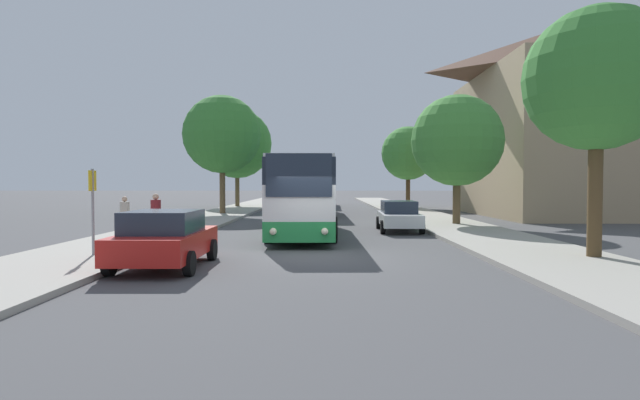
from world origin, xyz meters
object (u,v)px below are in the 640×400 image
bus_stop_sign (93,202)px  tree_right_mid (408,153)px  parked_car_right_near (399,215)px  bus_rear (316,189)px  parked_car_left_curb (165,238)px  tree_right_near (597,80)px  pedestrian_waiting_near (125,217)px  bus_front (303,195)px  tree_left_far (237,144)px  pedestrian_waiting_far (156,217)px  tree_left_near (222,135)px  bus_middle (314,191)px  tree_right_far (457,141)px

bus_stop_sign → tree_right_mid: 35.19m
parked_car_right_near → tree_right_mid: 23.63m
bus_rear → parked_car_left_curb: (-3.48, -36.91, -0.96)m
tree_right_near → tree_right_mid: 32.04m
parked_car_right_near → pedestrian_waiting_near: (-11.33, -4.27, 0.21)m
tree_right_mid → bus_front: bearing=-109.8°
bus_stop_sign → tree_left_far: size_ratio=0.28×
pedestrian_waiting_far → tree_left_near: tree_left_near is taller
bus_middle → pedestrian_waiting_near: (-7.05, -16.77, -0.77)m
parked_car_left_curb → pedestrian_waiting_far: pedestrian_waiting_far is taller
tree_right_mid → tree_right_far: bearing=-92.3°
parked_car_left_curb → bus_front: bearing=69.2°
bus_stop_sign → pedestrian_waiting_near: (-0.95, 4.71, -0.77)m
parked_car_right_near → tree_right_mid: bearing=-98.6°
tree_left_near → tree_right_near: size_ratio=1.17×
tree_right_near → bus_front: bearing=138.6°
pedestrian_waiting_near → tree_left_far: bearing=166.0°
bus_middle → parked_car_right_near: bearing=-72.1°
bus_rear → tree_right_mid: size_ratio=1.52×
bus_stop_sign → pedestrian_waiting_far: size_ratio=1.46×
parked_car_left_curb → tree_left_far: bearing=96.3°
tree_right_mid → tree_left_far: bearing=178.6°
pedestrian_waiting_near → tree_right_mid: (15.60, 27.10, 4.13)m
tree_right_near → tree_right_far: size_ratio=1.06×
bus_rear → tree_left_near: 16.58m
pedestrian_waiting_far → tree_right_far: tree_right_far is taller
parked_car_right_near → tree_right_far: 5.81m
tree_right_mid → tree_right_near: bearing=-90.0°
tree_left_far → tree_right_mid: tree_left_far is taller
parked_car_left_curb → bus_stop_sign: (-2.56, 1.37, 0.93)m
bus_rear → tree_left_near: (-6.45, -14.75, 4.00)m
bus_stop_sign → tree_right_near: (14.63, -0.22, 3.50)m
parked_car_right_near → tree_left_near: size_ratio=0.52×
pedestrian_waiting_near → parked_car_right_near: bearing=95.9°
bus_front → tree_right_far: (7.96, 4.25, 2.76)m
bus_middle → tree_left_far: bearing=123.7°
tree_left_far → tree_left_near: bearing=-85.4°
tree_left_far → tree_right_mid: 16.02m
bus_stop_sign → tree_right_near: tree_right_near is taller
bus_front → pedestrian_waiting_far: (-5.15, -4.13, -0.73)m
parked_car_left_curb → pedestrian_waiting_near: size_ratio=2.55×
tree_right_mid → tree_right_far: size_ratio=1.10×
pedestrian_waiting_near → tree_right_far: tree_right_far is taller
bus_middle → tree_right_far: tree_right_far is taller
parked_car_left_curb → pedestrian_waiting_near: pedestrian_waiting_near is taller
parked_car_right_near → tree_left_near: (-10.78, 11.81, 5.00)m
parked_car_left_curb → parked_car_right_near: bearing=52.6°
tree_left_near → tree_left_far: size_ratio=0.92×
tree_right_near → tree_right_far: bearing=93.8°
bus_stop_sign → tree_right_near: 15.04m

